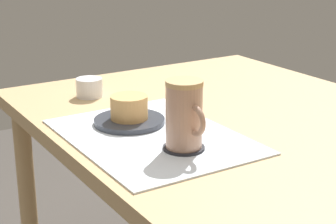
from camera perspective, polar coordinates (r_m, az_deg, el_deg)
The scene contains 7 objects.
dining_table at distance 1.39m, azimuth 6.30°, elevation -3.38°, with size 1.03×0.86×0.72m.
placemat at distance 1.20m, azimuth -1.62°, elevation -2.48°, with size 0.44×0.33×0.00m, color white.
pastry_plate at distance 1.28m, azimuth -3.94°, elevation -0.92°, with size 0.16×0.16×0.01m, color #333842.
pastry at distance 1.27m, azimuth -3.97°, elevation 0.48°, with size 0.08×0.08×0.05m, color #E0A860.
coffee_coaster at distance 1.13m, azimuth 1.61°, elevation -3.64°, with size 0.08×0.08×0.01m, color #232328.
coffee_mug at distance 1.10m, azimuth 1.70°, elevation -0.24°, with size 0.11×0.07×0.14m.
sugar_bowl at distance 1.50m, azimuth -8.00°, elevation 2.47°, with size 0.07×0.07×0.05m, color white.
Camera 1 is at (1.01, -0.81, 1.15)m, focal length 60.00 mm.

